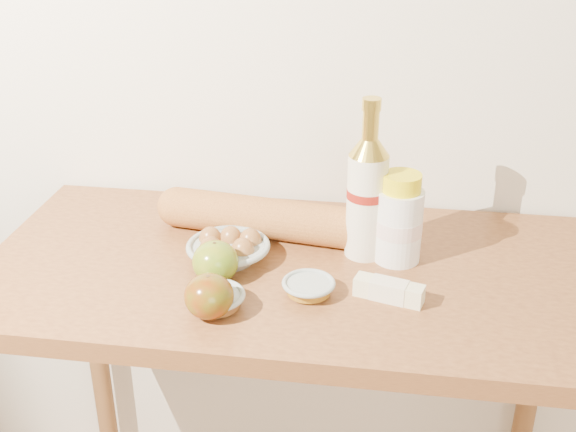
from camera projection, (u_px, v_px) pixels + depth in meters
The scene contains 11 objects.
back_wall at pixel (313, 22), 1.52m from camera, with size 3.50×0.02×2.60m, color silver.
table at pixel (290, 318), 1.46m from camera, with size 1.20×0.60×0.90m.
bourbon_bottle at pixel (367, 194), 1.38m from camera, with size 0.08×0.08×0.32m.
cream_bottle at pixel (399, 221), 1.39m from camera, with size 0.09×0.09×0.18m.
egg_bowl at pixel (229, 249), 1.41m from camera, with size 0.17×0.17×0.06m.
baguette at pixel (272, 219), 1.49m from camera, with size 0.52×0.15×0.08m.
apple_yellowgreen at pixel (215, 262), 1.33m from camera, with size 0.11×0.11×0.08m.
apple_redgreen_front at pixel (209, 296), 1.23m from camera, with size 0.11×0.11×0.08m.
sugar_bowl at pixel (216, 300), 1.26m from camera, with size 0.11×0.11×0.03m.
syrup_bowl at pixel (309, 287), 1.30m from camera, with size 0.11×0.11×0.03m.
butter_stick at pixel (389, 290), 1.28m from camera, with size 0.13×0.07×0.04m.
Camera 1 is at (0.18, -0.02, 1.60)m, focal length 45.00 mm.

